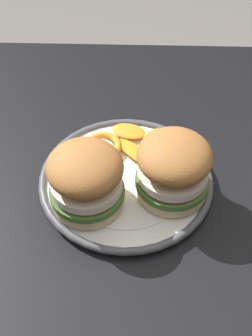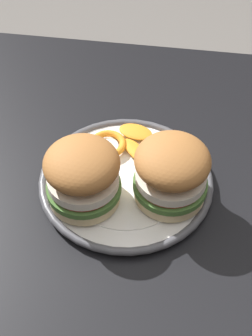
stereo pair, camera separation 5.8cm
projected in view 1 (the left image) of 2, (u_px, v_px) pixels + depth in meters
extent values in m
cube|color=black|center=(177.00, 210.00, 0.76)|extent=(1.15, 0.81, 0.03)
cylinder|color=white|center=(126.00, 183.00, 0.77)|extent=(0.25, 0.25, 0.01)
torus|color=#4C4C51|center=(126.00, 180.00, 0.76)|extent=(0.27, 0.27, 0.01)
cylinder|color=white|center=(126.00, 180.00, 0.76)|extent=(0.19, 0.19, 0.00)
cylinder|color=beige|center=(171.00, 186.00, 0.74)|extent=(0.10, 0.10, 0.02)
cylinder|color=#477033|center=(172.00, 180.00, 0.73)|extent=(0.11, 0.11, 0.01)
cylinder|color=#BC3828|center=(173.00, 176.00, 0.72)|extent=(0.10, 0.10, 0.01)
cylinder|color=silver|center=(173.00, 172.00, 0.71)|extent=(0.10, 0.10, 0.01)
ellipsoid|color=#A36633|center=(175.00, 156.00, 0.69)|extent=(0.12, 0.12, 0.05)
cylinder|color=beige|center=(88.00, 197.00, 0.72)|extent=(0.10, 0.10, 0.02)
cylinder|color=#477033|center=(87.00, 191.00, 0.71)|extent=(0.11, 0.11, 0.01)
cylinder|color=#BC3828|center=(87.00, 187.00, 0.71)|extent=(0.10, 0.10, 0.01)
cylinder|color=silver|center=(86.00, 183.00, 0.70)|extent=(0.10, 0.10, 0.01)
ellipsoid|color=#A36633|center=(85.00, 167.00, 0.67)|extent=(0.12, 0.12, 0.05)
torus|color=orange|center=(103.00, 146.00, 0.80)|extent=(0.07, 0.07, 0.01)
cylinder|color=#F4E5C6|center=(103.00, 148.00, 0.80)|extent=(0.03, 0.03, 0.00)
ellipsoid|color=orange|center=(134.00, 151.00, 0.79)|extent=(0.07, 0.07, 0.01)
ellipsoid|color=orange|center=(129.00, 131.00, 0.82)|extent=(0.06, 0.05, 0.01)
torus|color=orange|center=(161.00, 142.00, 0.80)|extent=(0.07, 0.07, 0.01)
cylinder|color=#F4E5C6|center=(161.00, 144.00, 0.80)|extent=(0.03, 0.03, 0.00)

